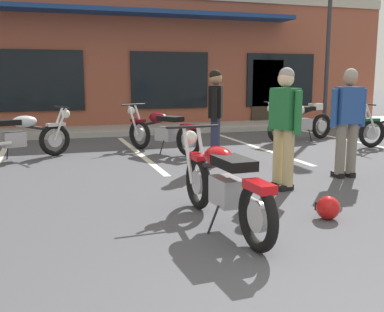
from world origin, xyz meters
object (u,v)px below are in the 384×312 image
(person_in_shorts_foreground, at_px, (216,111))
(helmet_on_pavement, at_px, (328,208))
(motorcycle_foreground_classic, at_px, (223,183))
(parking_lot_lamp_post, at_px, (332,15))
(motorcycle_red_sportbike, at_px, (19,136))
(motorcycle_silver_naked, at_px, (162,130))
(motorcycle_black_cruiser, at_px, (297,119))
(traffic_cone, at_px, (283,127))
(person_in_black_shirt, at_px, (348,116))
(person_by_back_row, at_px, (284,121))

(person_in_shorts_foreground, relative_size, helmet_on_pavement, 6.44)
(motorcycle_foreground_classic, xyz_separation_m, parking_lot_lamp_post, (6.22, 7.31, 2.82))
(motorcycle_red_sportbike, relative_size, motorcycle_silver_naked, 1.05)
(motorcycle_black_cruiser, height_order, traffic_cone, motorcycle_black_cruiser)
(motorcycle_foreground_classic, bearing_deg, motorcycle_red_sportbike, 114.77)
(motorcycle_foreground_classic, bearing_deg, helmet_on_pavement, -6.66)
(helmet_on_pavement, height_order, parking_lot_lamp_post, parking_lot_lamp_post)
(motorcycle_silver_naked, bearing_deg, person_in_black_shirt, -56.04)
(person_in_black_shirt, relative_size, parking_lot_lamp_post, 0.33)
(traffic_cone, bearing_deg, motorcycle_black_cruiser, -91.89)
(motorcycle_foreground_classic, xyz_separation_m, traffic_cone, (4.16, 6.20, -0.20))
(motorcycle_black_cruiser, relative_size, person_in_shorts_foreground, 1.24)
(motorcycle_silver_naked, relative_size, helmet_on_pavement, 7.27)
(person_in_shorts_foreground, bearing_deg, motorcycle_black_cruiser, 36.72)
(helmet_on_pavement, xyz_separation_m, traffic_cone, (2.97, 6.34, 0.13))
(motorcycle_silver_naked, distance_m, traffic_cone, 3.88)
(motorcycle_foreground_classic, bearing_deg, person_by_back_row, 41.85)
(person_in_shorts_foreground, bearing_deg, motorcycle_red_sportbike, 155.32)
(parking_lot_lamp_post, bearing_deg, person_by_back_row, -128.54)
(motorcycle_red_sportbike, distance_m, motorcycle_black_cruiser, 6.38)
(motorcycle_foreground_classic, bearing_deg, motorcycle_black_cruiser, 52.89)
(motorcycle_red_sportbike, bearing_deg, motorcycle_foreground_classic, -65.23)
(parking_lot_lamp_post, bearing_deg, motorcycle_silver_naked, -155.90)
(person_in_black_shirt, bearing_deg, motorcycle_black_cruiser, 69.48)
(motorcycle_red_sportbike, xyz_separation_m, person_in_black_shirt, (4.90, -3.17, 0.49))
(motorcycle_silver_naked, bearing_deg, person_by_back_row, -76.56)
(motorcycle_red_sportbike, relative_size, person_in_black_shirt, 1.19)
(motorcycle_foreground_classic, height_order, traffic_cone, motorcycle_foreground_classic)
(person_in_shorts_foreground, height_order, traffic_cone, person_in_shorts_foreground)
(helmet_on_pavement, bearing_deg, parking_lot_lamp_post, 55.93)
(person_in_shorts_foreground, height_order, person_by_back_row, same)
(helmet_on_pavement, bearing_deg, motorcycle_silver_naked, 97.30)
(motorcycle_foreground_classic, relative_size, traffic_cone, 3.98)
(parking_lot_lamp_post, bearing_deg, traffic_cone, -151.82)
(person_by_back_row, height_order, traffic_cone, person_by_back_row)
(motorcycle_silver_naked, bearing_deg, traffic_cone, 21.64)
(motorcycle_foreground_classic, xyz_separation_m, person_in_black_shirt, (2.69, 1.61, 0.49))
(motorcycle_red_sportbike, bearing_deg, parking_lot_lamp_post, 16.71)
(motorcycle_foreground_classic, height_order, person_in_black_shirt, person_in_black_shirt)
(motorcycle_black_cruiser, height_order, parking_lot_lamp_post, parking_lot_lamp_post)
(parking_lot_lamp_post, bearing_deg, helmet_on_pavement, -124.07)
(motorcycle_black_cruiser, bearing_deg, person_by_back_row, -123.00)
(parking_lot_lamp_post, bearing_deg, motorcycle_black_cruiser, -138.60)
(person_by_back_row, bearing_deg, motorcycle_red_sportbike, 135.65)
(parking_lot_lamp_post, bearing_deg, motorcycle_red_sportbike, -163.29)
(motorcycle_silver_naked, xyz_separation_m, traffic_cone, (3.60, 1.43, -0.20))
(motorcycle_red_sportbike, relative_size, traffic_cone, 3.76)
(person_in_black_shirt, xyz_separation_m, person_in_shorts_foreground, (-1.54, 1.63, 0.00))
(motorcycle_red_sportbike, xyz_separation_m, helmet_on_pavement, (3.39, -4.92, -0.33))
(motorcycle_foreground_classic, relative_size, parking_lot_lamp_post, 0.41)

